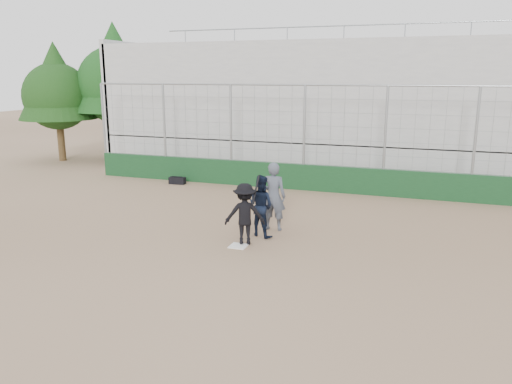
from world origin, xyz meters
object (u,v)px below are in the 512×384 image
(catcher_crouched, at_px, (261,216))
(umpire, at_px, (273,200))
(equipment_bag, at_px, (177,181))
(batter_at_plate, at_px, (245,214))

(catcher_crouched, relative_size, umpire, 0.66)
(umpire, xyz_separation_m, equipment_bag, (-5.54, 4.62, -0.75))
(batter_at_plate, xyz_separation_m, umpire, (0.33, 1.45, 0.07))
(catcher_crouched, xyz_separation_m, equipment_bag, (-5.39, 5.30, -0.44))
(catcher_crouched, xyz_separation_m, umpire, (0.15, 0.68, 0.31))
(catcher_crouched, bearing_deg, equipment_bag, 135.48)
(catcher_crouched, height_order, equipment_bag, catcher_crouched)
(batter_at_plate, xyz_separation_m, catcher_crouched, (0.18, 0.77, -0.24))
(batter_at_plate, bearing_deg, catcher_crouched, 76.73)
(umpire, bearing_deg, catcher_crouched, 75.17)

